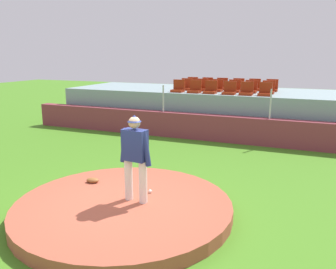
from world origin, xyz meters
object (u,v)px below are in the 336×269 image
(stadium_chair_1, at_px, (195,89))
(stadium_chair_11, at_px, (268,89))
(stadium_chair_2, at_px, (211,89))
(stadium_chair_9, at_px, (234,88))
(stadium_chair_15, at_px, (238,86))
(stadium_chair_17, at_px, (272,88))
(stadium_chair_14, at_px, (222,86))
(stadium_chair_13, at_px, (207,85))
(baseball, at_px, (150,191))
(stadium_chair_6, at_px, (186,86))
(stadium_chair_8, at_px, (217,88))
(stadium_chair_12, at_px, (192,85))
(pitcher, at_px, (135,152))
(stadium_chair_10, at_px, (251,89))
(stadium_chair_5, at_px, (265,92))
(stadium_chair_0, at_px, (178,88))
(fielding_glove, at_px, (93,180))
(stadium_chair_7, at_px, (202,87))
(stadium_chair_3, at_px, (229,90))
(stadium_chair_16, at_px, (254,87))
(stadium_chair_4, at_px, (247,91))

(stadium_chair_1, xyz_separation_m, stadium_chair_11, (2.76, 0.86, 0.00))
(stadium_chair_2, distance_m, stadium_chair_9, 1.17)
(stadium_chair_11, relative_size, stadium_chair_15, 1.00)
(stadium_chair_11, bearing_deg, stadium_chair_17, -92.19)
(stadium_chair_1, relative_size, stadium_chair_14, 1.00)
(stadium_chair_1, height_order, stadium_chair_13, same)
(baseball, relative_size, stadium_chair_6, 0.15)
(stadium_chair_8, relative_size, stadium_chair_12, 1.00)
(stadium_chair_12, height_order, stadium_chair_14, same)
(pitcher, relative_size, stadium_chair_14, 3.55)
(pitcher, xyz_separation_m, stadium_chair_10, (0.83, 8.39, 0.54))
(stadium_chair_5, distance_m, stadium_chair_11, 0.84)
(stadium_chair_0, distance_m, stadium_chair_12, 1.78)
(stadium_chair_6, height_order, stadium_chair_10, same)
(stadium_chair_5, relative_size, stadium_chair_6, 1.00)
(stadium_chair_0, relative_size, stadium_chair_1, 1.00)
(stadium_chair_6, height_order, stadium_chair_14, same)
(stadium_chair_2, height_order, stadium_chair_12, same)
(fielding_glove, xyz_separation_m, stadium_chair_11, (2.93, 7.84, 1.51))
(stadium_chair_0, xyz_separation_m, stadium_chair_7, (0.74, 0.90, 0.00))
(stadium_chair_7, height_order, stadium_chair_11, same)
(stadium_chair_8, distance_m, stadium_chair_9, 0.74)
(stadium_chair_3, height_order, stadium_chair_8, same)
(stadium_chair_6, relative_size, stadium_chair_13, 1.00)
(stadium_chair_1, relative_size, stadium_chair_8, 1.00)
(stadium_chair_9, height_order, stadium_chair_16, same)
(stadium_chair_3, relative_size, stadium_chair_12, 1.00)
(stadium_chair_3, relative_size, stadium_chair_8, 1.00)
(stadium_chair_5, bearing_deg, stadium_chair_3, 1.96)
(stadium_chair_17, bearing_deg, stadium_chair_11, 87.81)
(pitcher, xyz_separation_m, stadium_chair_1, (-1.25, 7.51, 0.54))
(stadium_chair_2, distance_m, stadium_chair_12, 2.28)
(stadium_chair_4, bearing_deg, stadium_chair_3, 1.04)
(stadium_chair_1, height_order, stadium_chair_11, same)
(stadium_chair_7, relative_size, stadium_chair_10, 1.00)
(stadium_chair_1, xyz_separation_m, stadium_chair_17, (2.80, 1.78, 0.00))
(pitcher, relative_size, stadium_chair_2, 3.55)
(stadium_chair_16, height_order, stadium_chair_17, same)
(fielding_glove, height_order, stadium_chair_8, stadium_chair_8)
(pitcher, bearing_deg, stadium_chair_10, 90.71)
(stadium_chair_3, bearing_deg, stadium_chair_2, -0.67)
(stadium_chair_12, bearing_deg, stadium_chair_10, 162.05)
(stadium_chair_6, height_order, stadium_chair_11, same)
(stadium_chair_1, xyz_separation_m, stadium_chair_14, (0.66, 1.78, 0.00))
(stadium_chair_10, relative_size, stadium_chair_15, 1.00)
(stadium_chair_4, relative_size, stadium_chair_10, 1.00)
(stadium_chair_10, bearing_deg, stadium_chair_8, 0.24)
(stadium_chair_9, distance_m, stadium_chair_17, 1.65)
(stadium_chair_0, bearing_deg, fielding_glove, 94.54)
(stadium_chair_2, xyz_separation_m, stadium_chair_11, (2.11, 0.88, 0.00))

